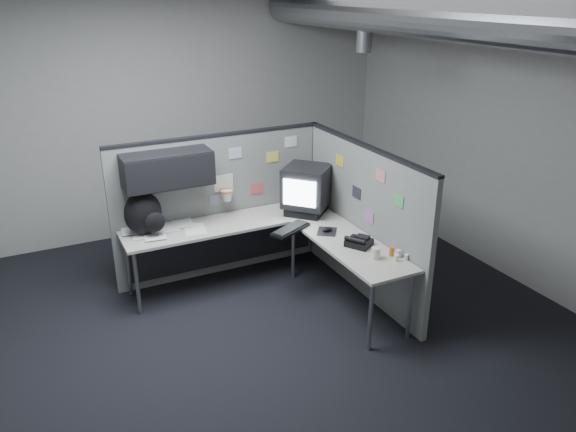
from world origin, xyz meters
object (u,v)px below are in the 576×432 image
desk (261,237)px  phone (359,242)px  keyboard (291,229)px  monitor (307,189)px  backpack (144,214)px

desk → phone: bearing=-51.5°
desk → keyboard: (0.24, -0.23, 0.14)m
monitor → phone: (0.04, -1.01, -0.23)m
monitor → backpack: 1.78m
phone → backpack: 2.17m
desk → keyboard: bearing=-44.0°
monitor → keyboard: monitor is taller
monitor → backpack: size_ratio=1.42×
phone → backpack: (-1.81, 1.19, 0.19)m
phone → keyboard: bearing=103.6°
desk → phone: 1.09m
desk → backpack: size_ratio=4.98×
monitor → backpack: bearing=175.5°
keyboard → phone: (0.44, -0.62, 0.02)m
desk → keyboard: size_ratio=4.63×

